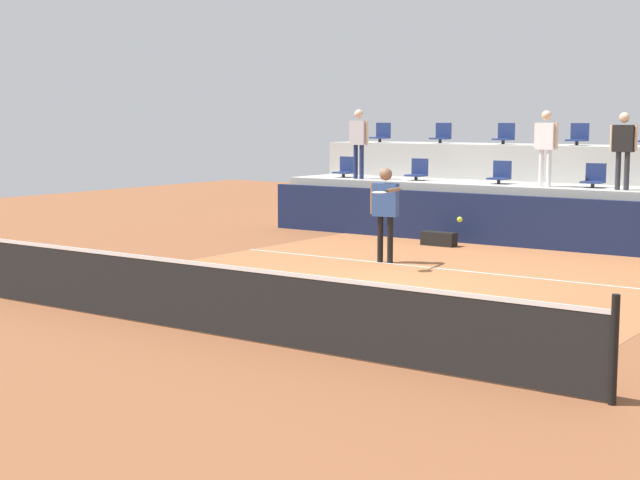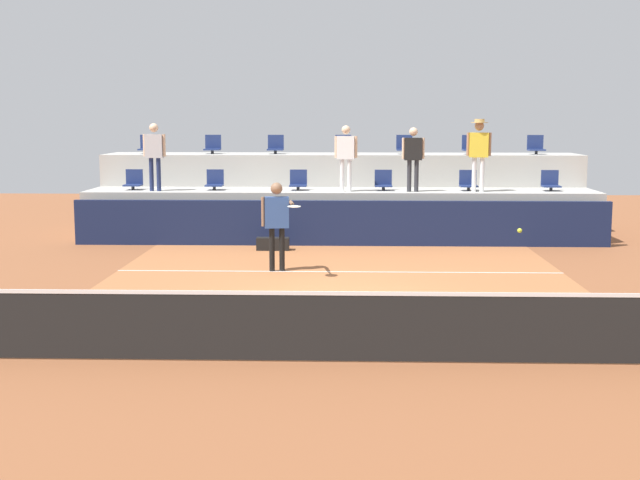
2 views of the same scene
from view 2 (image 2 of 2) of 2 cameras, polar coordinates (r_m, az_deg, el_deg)
ground_plane at (r=14.86m, az=1.17°, el=-3.82°), size 40.00×40.00×0.00m
court_inner_paint at (r=15.84m, az=1.21°, el=-3.06°), size 9.00×10.00×0.01m
court_service_line at (r=17.21m, az=1.27°, el=-2.14°), size 9.00×0.06×0.00m
tennis_net at (r=10.85m, az=0.92°, el=-5.63°), size 10.48×0.08×1.07m
sponsor_backboard at (r=20.69m, az=1.37°, el=1.13°), size 13.00×0.16×1.10m
seating_tier_lower at (r=21.97m, az=1.40°, el=1.74°), size 13.00×1.80×1.25m
seating_tier_upper at (r=23.72m, az=1.44°, el=3.25°), size 13.00×1.80×2.10m
stadium_chair_lower_far_left at (r=22.51m, az=-12.36°, el=3.86°), size 0.44×0.40×0.52m
stadium_chair_lower_left at (r=22.09m, az=-7.05°, el=3.90°), size 0.44×0.40×0.52m
stadium_chair_lower_mid_left at (r=21.86m, az=-1.46°, el=3.92°), size 0.44×0.40×0.52m
stadium_chair_lower_mid_right at (r=21.84m, az=4.26°, el=3.90°), size 0.44×0.40×0.52m
stadium_chair_lower_right at (r=22.04m, az=9.88°, el=3.84°), size 0.44×0.40×0.52m
stadium_chair_lower_far_right at (r=22.42m, az=15.15°, el=3.75°), size 0.44×0.40×0.52m
stadium_chair_upper_far_left at (r=24.22m, az=-11.46°, el=6.19°), size 0.44×0.40×0.52m
stadium_chair_upper_left at (r=23.87m, az=-7.19°, el=6.26°), size 0.44×0.40×0.52m
stadium_chair_upper_mid_left at (r=23.66m, az=-2.99°, el=6.30°), size 0.44×0.40×0.52m
stadium_chair_upper_center at (r=23.58m, az=1.56°, el=6.30°), size 0.44×0.40×0.52m
stadium_chair_upper_mid_right at (r=23.63m, az=5.67°, el=6.27°), size 0.44×0.40×0.52m
stadium_chair_upper_right at (r=23.82m, az=10.02°, el=6.20°), size 0.44×0.40×0.52m
stadium_chair_upper_far_right at (r=24.13m, az=14.23°, el=6.10°), size 0.44×0.40×0.52m
tennis_player at (r=17.13m, az=-2.88°, el=1.56°), size 0.87×1.21×1.80m
spectator_leaning_on_rail at (r=21.94m, az=-11.01°, el=5.91°), size 0.60×0.25×1.70m
spectator_in_white at (r=21.40m, az=1.74°, el=5.90°), size 0.58×0.25×1.65m
spectator_in_grey at (r=21.46m, az=6.25°, el=5.77°), size 0.57×0.22×1.60m
spectator_with_hat at (r=21.64m, az=10.57°, el=6.14°), size 0.61×0.47×1.81m
tennis_ball at (r=12.66m, az=13.21°, el=0.62°), size 0.07×0.07×0.07m
equipment_bag at (r=20.05m, az=-3.17°, el=-0.26°), size 0.76×0.28×0.30m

